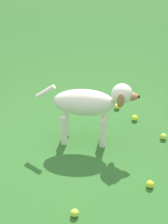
% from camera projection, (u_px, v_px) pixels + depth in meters
% --- Properties ---
extents(ground, '(14.00, 14.00, 0.00)m').
position_uv_depth(ground, '(68.00, 153.00, 3.47)').
color(ground, '#2D6026').
extents(dog, '(0.28, 0.99, 0.67)m').
position_uv_depth(dog, '(90.00, 104.00, 3.41)').
color(dog, silver).
rests_on(dog, ground).
extents(tennis_ball_0, '(0.07, 0.07, 0.07)m').
position_uv_depth(tennis_ball_0, '(117.00, 106.00, 4.15)').
color(tennis_ball_0, yellow).
rests_on(tennis_ball_0, ground).
extents(tennis_ball_1, '(0.07, 0.07, 0.07)m').
position_uv_depth(tennis_ball_1, '(163.00, 137.00, 3.65)').
color(tennis_ball_1, '#BFD640').
rests_on(tennis_ball_1, ground).
extents(tennis_ball_2, '(0.07, 0.07, 0.07)m').
position_uv_depth(tennis_ball_2, '(75.00, 213.00, 2.79)').
color(tennis_ball_2, '#BFE241').
rests_on(tennis_ball_2, ground).
extents(tennis_ball_3, '(0.07, 0.07, 0.07)m').
position_uv_depth(tennis_ball_3, '(150.00, 184.00, 3.07)').
color(tennis_ball_3, yellow).
rests_on(tennis_ball_3, ground).
extents(tennis_ball_4, '(0.07, 0.07, 0.07)m').
position_uv_depth(tennis_ball_4, '(135.00, 118.00, 3.94)').
color(tennis_ball_4, yellow).
rests_on(tennis_ball_4, ground).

